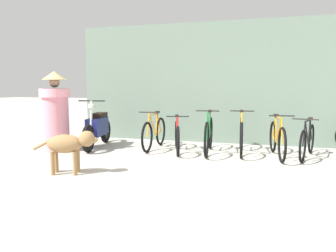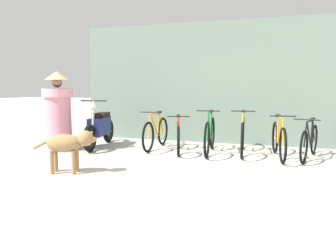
{
  "view_description": "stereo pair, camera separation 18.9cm",
  "coord_description": "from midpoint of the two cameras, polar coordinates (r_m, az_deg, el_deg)",
  "views": [
    {
      "loc": [
        0.76,
        -4.69,
        1.39
      ],
      "look_at": [
        -0.99,
        1.16,
        0.65
      ],
      "focal_mm": 35.0,
      "sensor_mm": 36.0,
      "label": 1
    },
    {
      "loc": [
        0.94,
        -4.63,
        1.39
      ],
      "look_at": [
        -0.99,
        1.16,
        0.65
      ],
      "focal_mm": 35.0,
      "sensor_mm": 36.0,
      "label": 2
    }
  ],
  "objects": [
    {
      "name": "shop_wall_back",
      "position": [
        8.13,
        10.7,
        7.36
      ],
      "size": [
        7.92,
        0.2,
        2.94
      ],
      "color": "slate",
      "rests_on": "ground"
    },
    {
      "name": "bicycle_3",
      "position": [
        6.97,
        11.87,
        -1.58
      ],
      "size": [
        0.46,
        1.73,
        0.92
      ],
      "rotation": [
        0.0,
        0.0,
        -1.49
      ],
      "color": "black",
      "rests_on": "ground"
    },
    {
      "name": "bicycle_2",
      "position": [
        6.88,
        6.31,
        -1.59
      ],
      "size": [
        0.46,
        1.7,
        0.92
      ],
      "rotation": [
        0.0,
        0.0,
        -1.49
      ],
      "color": "black",
      "rests_on": "ground"
    },
    {
      "name": "bicycle_4",
      "position": [
        6.76,
        17.73,
        -2.24
      ],
      "size": [
        0.46,
        1.64,
        0.86
      ],
      "rotation": [
        0.0,
        0.0,
        -1.43
      ],
      "color": "black",
      "rests_on": "ground"
    },
    {
      "name": "stray_dog",
      "position": [
        5.45,
        -17.68,
        -3.04
      ],
      "size": [
        1.03,
        0.47,
        0.7
      ],
      "rotation": [
        0.0,
        0.0,
        0.27
      ],
      "color": "#997247",
      "rests_on": "ground"
    },
    {
      "name": "bicycle_0",
      "position": [
        7.35,
        -3.13,
        -1.23
      ],
      "size": [
        0.46,
        1.63,
        0.86
      ],
      "rotation": [
        0.0,
        0.0,
        -1.56
      ],
      "color": "black",
      "rests_on": "ground"
    },
    {
      "name": "motorcycle",
      "position": [
        7.68,
        -12.89,
        -0.45
      ],
      "size": [
        0.58,
        1.84,
        1.09
      ],
      "rotation": [
        0.0,
        0.0,
        -1.38
      ],
      "color": "black",
      "rests_on": "ground"
    },
    {
      "name": "bicycle_1",
      "position": [
        6.98,
        0.82,
        -1.84
      ],
      "size": [
        0.57,
        1.51,
        0.8
      ],
      "rotation": [
        0.0,
        0.0,
        -1.28
      ],
      "color": "black",
      "rests_on": "ground"
    },
    {
      "name": "bicycle_5",
      "position": [
        6.91,
        22.38,
        -2.41
      ],
      "size": [
        0.55,
        1.6,
        0.8
      ],
      "rotation": [
        0.0,
        0.0,
        -1.83
      ],
      "color": "black",
      "rests_on": "ground"
    },
    {
      "name": "ground_plane",
      "position": [
        4.94,
        6.13,
        -9.49
      ],
      "size": [
        60.0,
        60.0,
        0.0
      ],
      "primitive_type": "plane",
      "color": "#ADA89E"
    },
    {
      "name": "person_in_robes",
      "position": [
        7.46,
        -19.68,
        2.38
      ],
      "size": [
        0.69,
        0.69,
        1.71
      ],
      "rotation": [
        0.0,
        0.0,
        3.23
      ],
      "color": "pink",
      "rests_on": "ground"
    }
  ]
}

